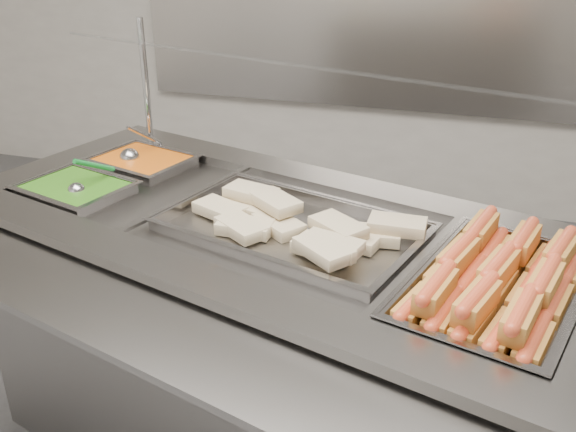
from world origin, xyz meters
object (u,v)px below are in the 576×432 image
(sneeze_guard, at_px, (316,73))
(pan_wraps, at_px, (291,233))
(ladle, at_px, (131,157))
(pan_hotdogs, at_px, (495,299))
(serving_spoon, at_px, (80,186))
(steam_counter, at_px, (274,351))

(sneeze_guard, xyz_separation_m, pan_wraps, (-0.00, -0.22, -0.38))
(sneeze_guard, height_order, ladle, sneeze_guard)
(sneeze_guard, relative_size, pan_hotdogs, 2.67)
(sneeze_guard, bearing_deg, serving_spoon, -165.22)
(pan_wraps, bearing_deg, steam_counter, 163.85)
(pan_hotdogs, xyz_separation_m, serving_spoon, (-1.20, 0.20, 0.05))
(ladle, height_order, serving_spoon, ladle)
(sneeze_guard, relative_size, serving_spoon, 9.29)
(steam_counter, bearing_deg, pan_wraps, -16.15)
(steam_counter, height_order, serving_spoon, serving_spoon)
(serving_spoon, bearing_deg, pan_wraps, -3.63)
(steam_counter, relative_size, pan_wraps, 2.66)
(steam_counter, relative_size, ladle, 10.79)
(sneeze_guard, distance_m, pan_hotdogs, 0.76)
(sneeze_guard, distance_m, ladle, 0.76)
(steam_counter, distance_m, sneeze_guard, 0.82)
(pan_hotdogs, distance_m, ladle, 1.29)
(serving_spoon, bearing_deg, pan_hotdogs, -9.26)
(steam_counter, bearing_deg, pan_hotdogs, -16.15)
(steam_counter, relative_size, pan_hotdogs, 3.27)
(sneeze_guard, bearing_deg, pan_hotdogs, -35.43)
(steam_counter, distance_m, pan_wraps, 0.42)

